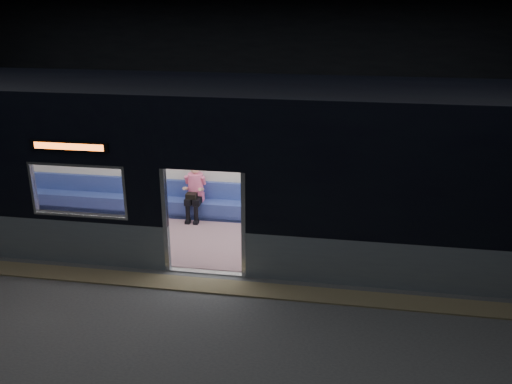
# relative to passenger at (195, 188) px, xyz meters

# --- Properties ---
(station_floor) EXTENTS (24.00, 14.00, 0.01)m
(station_floor) POSITION_rel_passenger_xyz_m (0.88, -3.55, -0.77)
(station_floor) COLOR #47494C
(station_floor) RESTS_ON ground
(station_envelope) EXTENTS (24.00, 14.00, 5.00)m
(station_envelope) POSITION_rel_passenger_xyz_m (0.88, -3.55, 2.89)
(station_envelope) COLOR black
(station_envelope) RESTS_ON station_floor
(tactile_strip) EXTENTS (22.80, 0.50, 0.03)m
(tactile_strip) POSITION_rel_passenger_xyz_m (0.88, -3.00, -0.75)
(tactile_strip) COLOR #8C7F59
(tactile_strip) RESTS_ON station_floor
(metro_car) EXTENTS (18.00, 3.04, 3.35)m
(metro_car) POSITION_rel_passenger_xyz_m (0.87, -1.00, 1.08)
(metro_car) COLOR gray
(metro_car) RESTS_ON station_floor
(passenger) EXTENTS (0.37, 0.64, 1.30)m
(passenger) POSITION_rel_passenger_xyz_m (0.00, 0.00, 0.00)
(passenger) COLOR black
(passenger) RESTS_ON metro_car
(handbag) EXTENTS (0.29, 0.27, 0.12)m
(handbag) POSITION_rel_passenger_xyz_m (-0.03, -0.21, -0.11)
(handbag) COLOR black
(handbag) RESTS_ON passenger
(transit_map) EXTENTS (1.01, 0.03, 0.66)m
(transit_map) POSITION_rel_passenger_xyz_m (5.59, 0.31, 0.71)
(transit_map) COLOR white
(transit_map) RESTS_ON metro_car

